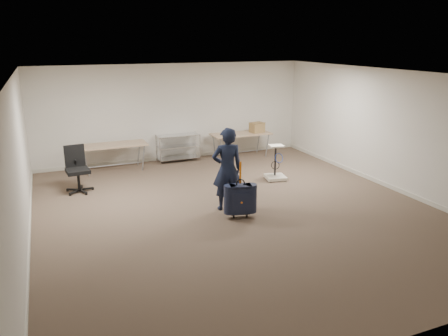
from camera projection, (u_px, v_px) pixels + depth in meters
name	position (u px, v px, depth m)	size (l,w,h in m)	color
ground	(236.00, 210.00, 9.16)	(9.00, 9.00, 0.00)	#4D3E2F
room_shell	(213.00, 188.00, 10.37)	(8.00, 9.00, 9.00)	beige
folding_table_left	(113.00, 146.00, 11.77)	(1.80, 0.75, 0.73)	#9D7E60
folding_table_right	(241.00, 135.00, 13.16)	(1.80, 0.75, 0.73)	#9D7E60
wire_shelf	(178.00, 146.00, 12.76)	(1.22, 0.47, 0.80)	silver
person	(227.00, 169.00, 9.00)	(0.64, 0.42, 1.75)	black
suitcase	(240.00, 199.00, 8.68)	(0.47, 0.33, 1.16)	#161C32
office_chair	(78.00, 178.00, 10.22)	(0.66, 0.66, 1.09)	black
equipment_cart	(276.00, 171.00, 11.12)	(0.57, 0.57, 0.90)	beige
cardboard_box	(257.00, 127.00, 13.25)	(0.40, 0.30, 0.30)	#9A6548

